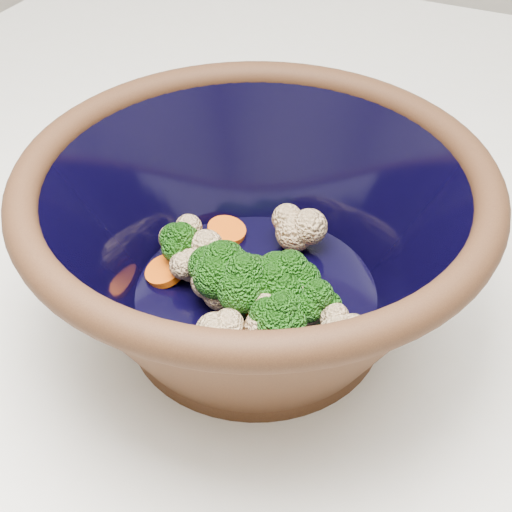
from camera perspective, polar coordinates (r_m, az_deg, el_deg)
name	(u,v)px	position (r m, az deg, el deg)	size (l,w,h in m)	color
mixing_bowl	(256,241)	(0.50, 0.00, 1.19)	(0.38, 0.38, 0.14)	black
vegetable_pile	(252,279)	(0.51, -0.28, -1.89)	(0.17, 0.15, 0.05)	#608442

